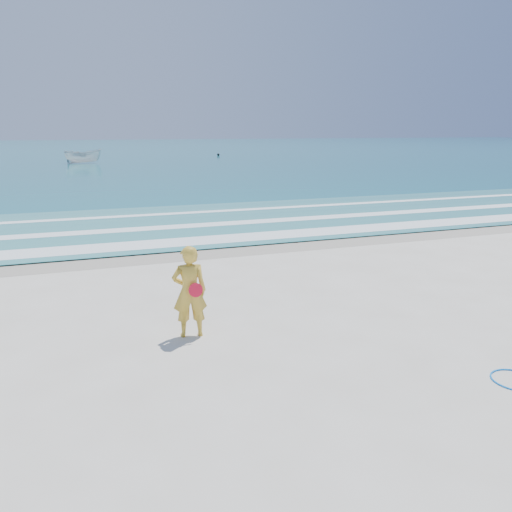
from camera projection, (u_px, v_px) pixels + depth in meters
name	position (u px, v px, depth m)	size (l,w,h in m)	color
ground	(315.00, 372.00, 8.28)	(400.00, 400.00, 0.00)	silver
wet_sand	(194.00, 251.00, 16.49)	(400.00, 2.40, 0.00)	#B2A893
ocean	(92.00, 149.00, 104.08)	(400.00, 190.00, 0.04)	#19727F
shallow	(168.00, 224.00, 21.04)	(400.00, 10.00, 0.01)	#59B7AD
foam_near	(186.00, 242.00, 17.66)	(400.00, 1.40, 0.01)	white
foam_mid	(171.00, 227.00, 20.31)	(400.00, 0.90, 0.01)	white
foam_far	(158.00, 214.00, 23.32)	(400.00, 0.60, 0.01)	white
boat	(83.00, 156.00, 58.45)	(1.58, 4.20, 1.62)	silver
buoy	(218.00, 155.00, 75.08)	(0.39, 0.39, 0.39)	black
woman	(190.00, 292.00, 9.52)	(0.70, 0.50, 1.80)	gold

